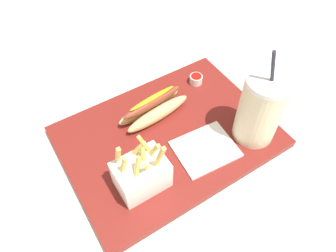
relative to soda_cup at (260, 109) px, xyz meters
name	(u,v)px	position (x,y,z in m)	size (l,w,h in m)	color
ground_plane	(168,142)	(0.16, -0.10, -0.11)	(2.40, 2.40, 0.02)	silver
food_tray	(168,137)	(0.16, -0.10, -0.09)	(0.46, 0.34, 0.02)	maroon
soda_cup	(260,109)	(0.00, 0.00, 0.00)	(0.09, 0.09, 0.23)	beige
fries_basket	(141,174)	(0.27, -0.02, -0.04)	(0.10, 0.08, 0.15)	white
hot_dog_1	(154,108)	(0.16, -0.17, -0.06)	(0.18, 0.08, 0.06)	#DBB775
ketchup_cup_1	(196,79)	(0.01, -0.20, -0.07)	(0.03, 0.03, 0.02)	white
napkin_stack	(205,149)	(0.12, -0.02, -0.08)	(0.13, 0.11, 0.01)	white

